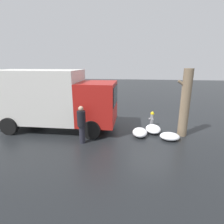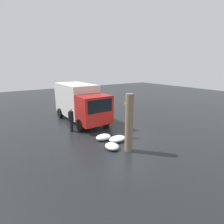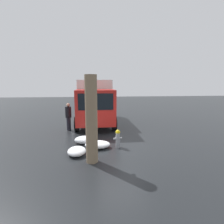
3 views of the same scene
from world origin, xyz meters
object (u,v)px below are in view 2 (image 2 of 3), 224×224
Objects in this scene: tree_trunk at (129,123)px; delivery_truck at (80,102)px; fire_hydrant at (129,132)px; pedestrian at (71,119)px.

tree_trunk is 0.51× the size of delivery_truck.
fire_hydrant is 0.13× the size of delivery_truck.
pedestrian is at bearing 17.89° from tree_trunk.
delivery_truck is at bearing -1.16° from fire_hydrant.
fire_hydrant is at bearing 99.95° from delivery_truck.
fire_hydrant is 4.37m from pedestrian.
pedestrian is (3.37, 2.73, 0.51)m from fire_hydrant.
fire_hydrant is at bearing 43.13° from pedestrian.
pedestrian is at bearing 27.10° from fire_hydrant.
tree_trunk is (-1.41, 1.19, 1.23)m from fire_hydrant.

